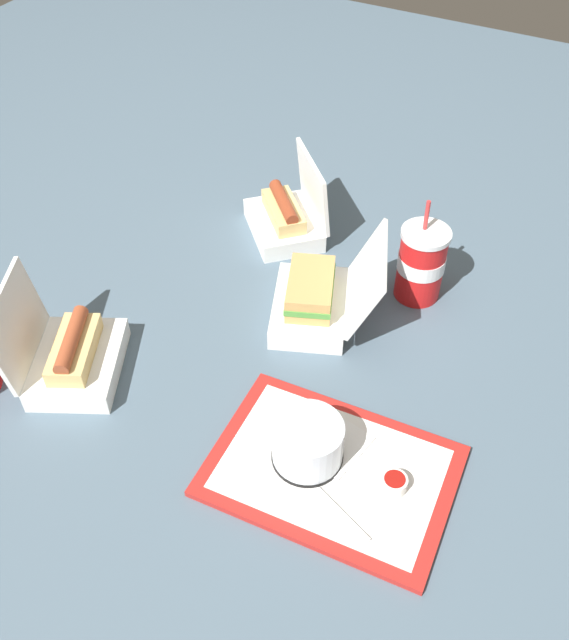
# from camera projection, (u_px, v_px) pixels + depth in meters

# --- Properties ---
(ground_plane) EXTENTS (3.20, 3.20, 0.00)m
(ground_plane) POSITION_uv_depth(u_px,v_px,m) (267.00, 353.00, 1.29)
(ground_plane) COLOR #4C6070
(food_tray) EXTENTS (0.38, 0.28, 0.01)m
(food_tray) POSITION_uv_depth(u_px,v_px,m) (331.00, 471.00, 1.10)
(food_tray) COLOR red
(food_tray) RESTS_ON ground_plane
(cake_container) EXTENTS (0.11, 0.11, 0.08)m
(cake_container) POSITION_uv_depth(u_px,v_px,m) (308.00, 443.00, 1.08)
(cake_container) COLOR black
(cake_container) RESTS_ON food_tray
(ketchup_cup) EXTENTS (0.04, 0.04, 0.02)m
(ketchup_cup) POSITION_uv_depth(u_px,v_px,m) (394.00, 483.00, 1.06)
(ketchup_cup) COLOR white
(ketchup_cup) RESTS_ON food_tray
(napkin_stack) EXTENTS (0.12, 0.12, 0.00)m
(napkin_stack) POSITION_uv_depth(u_px,v_px,m) (331.00, 442.00, 1.13)
(napkin_stack) COLOR white
(napkin_stack) RESTS_ON food_tray
(plastic_fork) EXTENTS (0.11, 0.05, 0.00)m
(plastic_fork) POSITION_uv_depth(u_px,v_px,m) (341.00, 515.00, 1.03)
(plastic_fork) COLOR white
(plastic_fork) RESTS_ON food_tray
(clamshell_hotdog_corner) EXTENTS (0.24, 0.24, 0.18)m
(clamshell_hotdog_corner) POSITION_uv_depth(u_px,v_px,m) (70.00, 355.00, 1.23)
(clamshell_hotdog_corner) COLOR white
(clamshell_hotdog_corner) RESTS_ON ground_plane
(clamshell_sandwich_right) EXTENTS (0.26, 0.26, 0.16)m
(clamshell_sandwich_right) POSITION_uv_depth(u_px,v_px,m) (316.00, 298.00, 1.32)
(clamshell_sandwich_right) COLOR white
(clamshell_sandwich_right) RESTS_ON ground_plane
(clamshell_hotdog_front) EXTENTS (0.23, 0.23, 0.17)m
(clamshell_hotdog_front) POSITION_uv_depth(u_px,v_px,m) (287.00, 217.00, 1.51)
(clamshell_hotdog_front) COLOR white
(clamshell_hotdog_front) RESTS_ON ground_plane
(soda_cup_center) EXTENTS (0.09, 0.09, 0.21)m
(soda_cup_center) POSITION_uv_depth(u_px,v_px,m) (421.00, 263.00, 1.34)
(soda_cup_center) COLOR red
(soda_cup_center) RESTS_ON ground_plane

